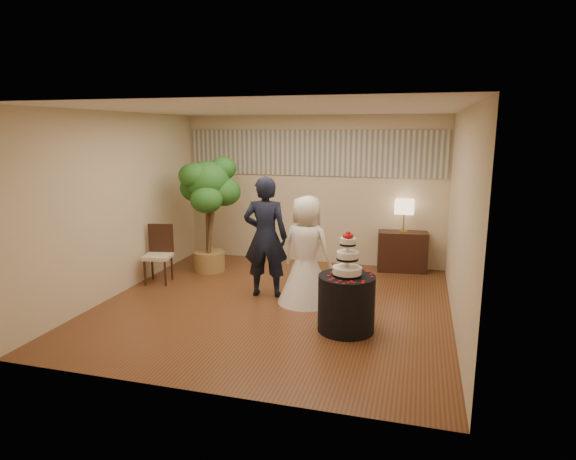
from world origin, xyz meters
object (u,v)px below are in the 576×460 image
(groom, at_px, (266,237))
(bride, at_px, (306,250))
(table_lamp, at_px, (404,216))
(side_chair, at_px, (158,255))
(ficus_tree, at_px, (208,214))
(cake_table, at_px, (346,303))
(wedding_cake, at_px, (348,254))
(console, at_px, (402,251))

(groom, xyz_separation_m, bride, (0.67, -0.13, -0.13))
(table_lamp, relative_size, side_chair, 0.60)
(groom, bearing_deg, ficus_tree, -42.62)
(cake_table, xyz_separation_m, wedding_cake, (0.00, 0.00, 0.65))
(bride, xyz_separation_m, table_lamp, (1.31, 2.04, 0.21))
(console, bearing_deg, groom, -142.19)
(groom, relative_size, cake_table, 2.55)
(bride, relative_size, side_chair, 1.65)
(wedding_cake, height_order, ficus_tree, ficus_tree)
(groom, bearing_deg, table_lamp, -143.33)
(side_chair, bearing_deg, wedding_cake, -29.30)
(ficus_tree, bearing_deg, wedding_cake, -35.38)
(groom, height_order, console, groom)
(wedding_cake, distance_m, ficus_tree, 3.44)
(cake_table, relative_size, side_chair, 0.75)
(wedding_cake, distance_m, table_lamp, 2.98)
(bride, height_order, console, bride)
(groom, bearing_deg, cake_table, 136.95)
(cake_table, bearing_deg, table_lamp, 78.86)
(table_lamp, height_order, side_chair, table_lamp)
(bride, xyz_separation_m, wedding_cake, (0.73, -0.88, 0.21))
(bride, xyz_separation_m, cake_table, (0.73, -0.88, -0.44))
(groom, relative_size, side_chair, 1.91)
(groom, distance_m, table_lamp, 2.75)
(groom, height_order, cake_table, groom)
(ficus_tree, height_order, side_chair, ficus_tree)
(bride, distance_m, table_lamp, 2.44)
(console, xyz_separation_m, table_lamp, (0.00, 0.00, 0.65))
(table_lamp, height_order, ficus_tree, ficus_tree)
(console, relative_size, ficus_tree, 0.41)
(groom, relative_size, wedding_cake, 3.24)
(cake_table, relative_size, table_lamp, 1.26)
(cake_table, height_order, console, cake_table)
(wedding_cake, xyz_separation_m, table_lamp, (0.58, 2.92, 0.00))
(wedding_cake, bearing_deg, cake_table, 0.00)
(console, bearing_deg, ficus_tree, -171.00)
(bride, bearing_deg, cake_table, 144.43)
(wedding_cake, distance_m, console, 3.05)
(ficus_tree, relative_size, side_chair, 2.17)
(ficus_tree, xyz_separation_m, side_chair, (-0.53, -0.87, -0.57))
(groom, bearing_deg, side_chair, -10.90)
(groom, xyz_separation_m, ficus_tree, (-1.41, 0.99, 0.12))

